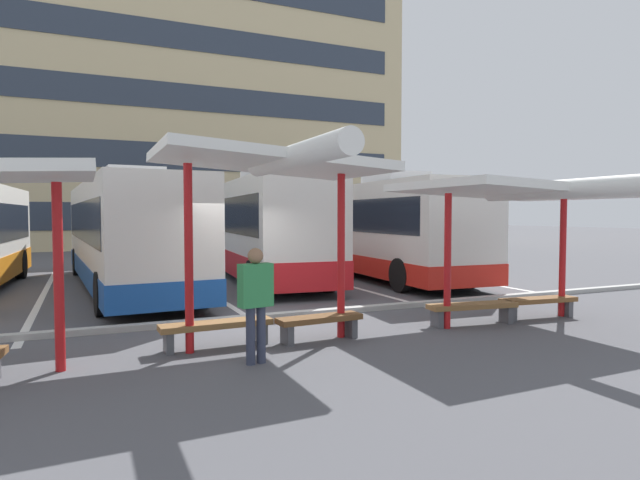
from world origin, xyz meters
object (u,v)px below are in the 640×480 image
(coach_bus_2, at_px, (259,229))
(bench_2, at_px, (320,322))
(waiting_shelter_1, at_px, (274,166))
(coach_bus_1, at_px, (125,234))
(bench_3, at_px, (472,308))
(waiting_shelter_2, at_px, (520,193))
(waiting_passenger_0, at_px, (256,296))
(bench_4, at_px, (538,303))
(bench_1, at_px, (217,328))
(coach_bus_3, at_px, (376,229))

(coach_bus_2, height_order, bench_2, coach_bus_2)
(bench_2, bearing_deg, waiting_shelter_1, -170.12)
(coach_bus_1, relative_size, bench_3, 6.37)
(coach_bus_1, height_order, bench_2, coach_bus_1)
(waiting_shelter_1, xyz_separation_m, waiting_shelter_2, (5.20, -0.21, -0.37))
(bench_2, bearing_deg, bench_3, -0.66)
(coach_bus_1, distance_m, waiting_passenger_0, 9.66)
(coach_bus_2, relative_size, bench_4, 6.44)
(bench_3, xyz_separation_m, bench_4, (1.80, -0.01, -0.00))
(waiting_shelter_2, distance_m, waiting_passenger_0, 6.04)
(bench_1, xyz_separation_m, waiting_passenger_0, (0.32, -1.19, 0.69))
(coach_bus_1, distance_m, bench_3, 10.66)
(waiting_shelter_2, bearing_deg, waiting_passenger_0, -174.24)
(coach_bus_1, xyz_separation_m, waiting_shelter_2, (6.98, -8.98, 1.04))
(waiting_shelter_1, height_order, waiting_passenger_0, waiting_shelter_1)
(bench_2, xyz_separation_m, waiting_passenger_0, (-1.48, -0.95, 0.70))
(waiting_shelter_1, bearing_deg, bench_3, 1.57)
(coach_bus_1, xyz_separation_m, bench_4, (7.88, -8.67, -1.32))
(bench_2, distance_m, waiting_passenger_0, 1.89)
(coach_bus_1, bearing_deg, waiting_shelter_2, -52.16)
(waiting_shelter_2, distance_m, bench_3, 2.54)
(bench_2, bearing_deg, coach_bus_3, 54.30)
(waiting_shelter_1, distance_m, bench_4, 6.68)
(bench_3, bearing_deg, waiting_shelter_2, -19.78)
(bench_1, bearing_deg, bench_3, -3.13)
(waiting_shelter_1, xyz_separation_m, bench_4, (6.10, 0.11, -2.73))
(coach_bus_1, relative_size, coach_bus_3, 1.11)
(coach_bus_1, relative_size, coach_bus_2, 1.06)
(waiting_passenger_0, bearing_deg, coach_bus_1, 97.18)
(waiting_passenger_0, bearing_deg, bench_3, 10.53)
(coach_bus_1, bearing_deg, bench_2, -72.73)
(coach_bus_3, xyz_separation_m, waiting_passenger_0, (-7.43, -9.23, -0.70))
(coach_bus_1, height_order, waiting_shelter_1, coach_bus_1)
(coach_bus_2, bearing_deg, bench_2, -101.06)
(coach_bus_2, bearing_deg, bench_1, -111.47)
(coach_bus_3, distance_m, bench_1, 11.26)
(coach_bus_2, distance_m, waiting_shelter_1, 10.22)
(bench_4, distance_m, waiting_passenger_0, 6.77)
(coach_bus_1, xyz_separation_m, bench_3, (6.08, -8.66, -1.31))
(coach_bus_1, bearing_deg, waiting_shelter_1, -78.54)
(waiting_shelter_1, height_order, bench_3, waiting_shelter_1)
(coach_bus_3, distance_m, bench_2, 10.30)
(bench_3, relative_size, bench_4, 1.07)
(waiting_shelter_2, bearing_deg, waiting_shelter_1, 177.73)
(coach_bus_2, relative_size, coach_bus_3, 1.05)
(bench_4, bearing_deg, coach_bus_2, 109.05)
(coach_bus_3, relative_size, waiting_passenger_0, 6.36)
(waiting_passenger_0, bearing_deg, bench_2, 32.65)
(waiting_shelter_1, bearing_deg, bench_4, 1.02)
(coach_bus_1, bearing_deg, bench_3, -54.93)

